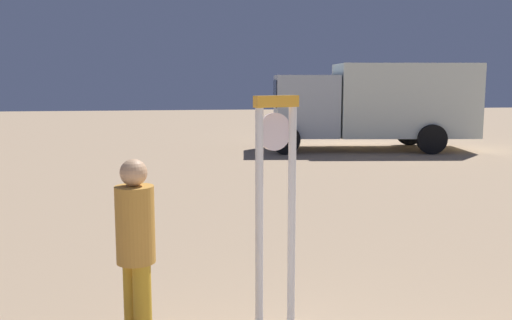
# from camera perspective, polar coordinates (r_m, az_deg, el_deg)

# --- Properties ---
(standing_clock) EXTENTS (0.42, 0.23, 2.11)m
(standing_clock) POSITION_cam_1_polar(r_m,az_deg,el_deg) (4.99, 1.98, -3.33)
(standing_clock) COLOR white
(standing_clock) RESTS_ON ground_plane
(person_near_clock) EXTENTS (0.31, 0.31, 1.63)m
(person_near_clock) POSITION_cam_1_polar(r_m,az_deg,el_deg) (4.71, -11.96, -8.59)
(person_near_clock) COLOR gold
(person_near_clock) RESTS_ON ground_plane
(box_truck_near) EXTENTS (6.72, 3.27, 2.74)m
(box_truck_near) POSITION_cam_1_polar(r_m,az_deg,el_deg) (18.71, 12.01, 5.68)
(box_truck_near) COLOR white
(box_truck_near) RESTS_ON ground_plane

